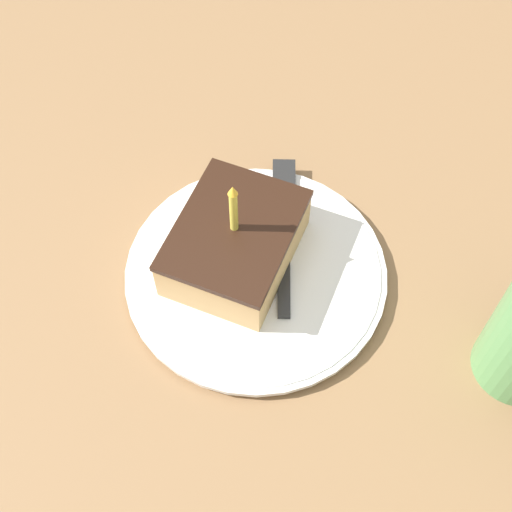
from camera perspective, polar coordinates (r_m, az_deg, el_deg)
name	(u,v)px	position (r m, az deg, el deg)	size (l,w,h in m)	color
ground_plane	(229,290)	(0.72, -2.21, -2.77)	(2.40, 2.40, 0.04)	olive
plate	(256,273)	(0.69, 0.00, -1.38)	(0.25, 0.25, 0.01)	white
cake_slice	(237,243)	(0.67, -1.57, 1.03)	(0.11, 0.14, 0.11)	tan
fork	(284,222)	(0.72, 2.25, 2.70)	(0.08, 0.18, 0.00)	#262626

